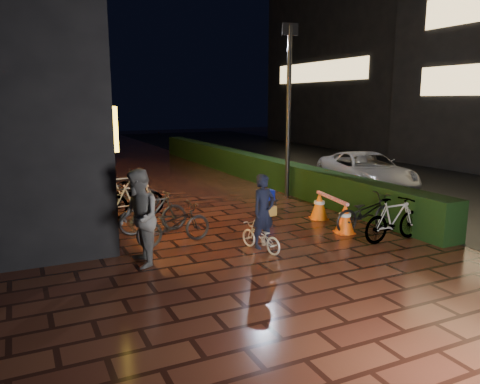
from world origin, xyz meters
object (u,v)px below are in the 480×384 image
van (366,171)px  traffic_barrier (331,211)px  cyclist (262,223)px  bystander_person (139,218)px  cart_assembly (266,196)px

van → traffic_barrier: bearing=-124.2°
van → cyclist: 8.05m
bystander_person → van: bystander_person is taller
van → bystander_person: bearing=-139.7°
cyclist → traffic_barrier: size_ratio=0.89×
cyclist → traffic_barrier: (2.59, 1.08, -0.24)m
bystander_person → van: 10.14m
cyclist → traffic_barrier: bearing=22.6°
bystander_person → cart_assembly: size_ratio=1.98×
bystander_person → van: size_ratio=0.40×
cyclist → cart_assembly: cyclist is taller
bystander_person → cyclist: 2.58m
cyclist → bystander_person: bearing=174.4°
cyclist → van: bearing=34.4°
bystander_person → traffic_barrier: bystander_person is taller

